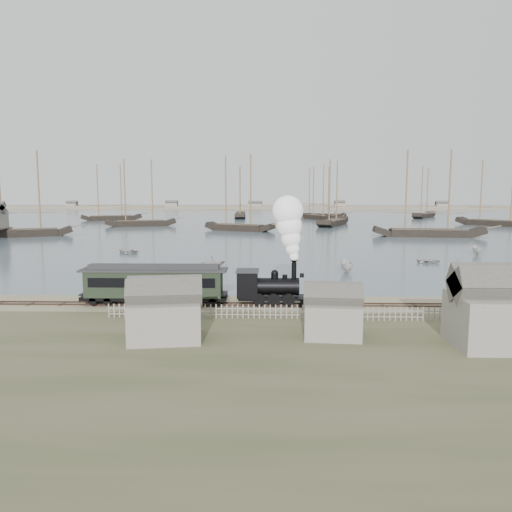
{
  "coord_description": "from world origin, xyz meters",
  "views": [
    {
      "loc": [
        -2.75,
        -47.4,
        10.55
      ],
      "look_at": [
        -3.99,
        6.52,
        3.5
      ],
      "focal_mm": 35.0,
      "sensor_mm": 36.0,
      "label": 1
    }
  ],
  "objects": [
    {
      "name": "beached_dinghy",
      "position": [
        -3.12,
        0.76,
        0.42
      ],
      "size": [
        3.04,
        4.18,
        0.85
      ],
      "primitive_type": "imported",
      "rotation": [
        0.0,
        0.0,
        1.54
      ],
      "color": "beige",
      "rests_on": "ground"
    },
    {
      "name": "rowboat_3",
      "position": [
        20.92,
        25.49,
        0.4
      ],
      "size": [
        3.43,
        3.95,
        0.68
      ],
      "primitive_type": "imported",
      "rotation": [
        0.0,
        0.0,
        1.19
      ],
      "color": "beige",
      "rests_on": "harbor_water"
    },
    {
      "name": "schooner_3",
      "position": [
        17.39,
        105.87,
        10.06
      ],
      "size": [
        13.23,
        22.91,
        20.0
      ],
      "primitive_type": null,
      "rotation": [
        0.0,
        0.0,
        1.19
      ],
      "color": "black",
      "rests_on": "harbor_water"
    },
    {
      "name": "schooner_5",
      "position": [
        66.55,
        105.24,
        10.06
      ],
      "size": [
        20.12,
        21.22,
        20.0
      ],
      "primitive_type": null,
      "rotation": [
        0.0,
        0.0,
        -0.83
      ],
      "color": "black",
      "rests_on": "harbor_water"
    },
    {
      "name": "rowboat_0",
      "position": [
        -19.01,
        16.18,
        0.5
      ],
      "size": [
        5.17,
        5.08,
        0.88
      ],
      "primitive_type": "imported",
      "rotation": [
        0.0,
        0.0,
        0.73
      ],
      "color": "beige",
      "rests_on": "harbor_water"
    },
    {
      "name": "rowboat_1",
      "position": [
        -10.14,
        19.75,
        0.95
      ],
      "size": [
        3.92,
        4.19,
        1.78
      ],
      "primitive_type": "imported",
      "rotation": [
        0.0,
        0.0,
        1.94
      ],
      "color": "beige",
      "rests_on": "harbor_water"
    },
    {
      "name": "ground",
      "position": [
        0.0,
        0.0,
        0.0
      ],
      "size": [
        600.0,
        600.0,
        0.0
      ],
      "primitive_type": "plane",
      "color": "tan",
      "rests_on": "ground"
    },
    {
      "name": "locomotive",
      "position": [
        -1.06,
        -2.0,
        4.51
      ],
      "size": [
        7.85,
        2.93,
        9.78
      ],
      "color": "black",
      "rests_on": "ground"
    },
    {
      "name": "rowboat_2",
      "position": [
        7.48,
        16.74,
        0.81
      ],
      "size": [
        3.89,
        1.49,
        1.5
      ],
      "primitive_type": "imported",
      "rotation": [
        0.0,
        0.0,
        3.13
      ],
      "color": "beige",
      "rests_on": "harbor_water"
    },
    {
      "name": "schooner_9",
      "position": [
        59.02,
        151.09,
        10.06
      ],
      "size": [
        14.45,
        18.82,
        20.0
      ],
      "primitive_type": null,
      "rotation": [
        0.0,
        0.0,
        0.99
      ],
      "color": "black",
      "rests_on": "harbor_water"
    },
    {
      "name": "passenger_coach",
      "position": [
        -13.26,
        -2.0,
        2.08
      ],
      "size": [
        13.53,
        2.61,
        3.29
      ],
      "color": "black",
      "rests_on": "ground"
    },
    {
      "name": "schooner_10",
      "position": [
        15.99,
        136.53,
        10.06
      ],
      "size": [
        11.54,
        18.28,
        20.0
      ],
      "primitive_type": null,
      "rotation": [
        0.0,
        0.0,
        -1.13
      ],
      "color": "black",
      "rests_on": "harbor_water"
    },
    {
      "name": "rowboat_5",
      "position": [
        31.77,
        34.88,
        0.82
      ],
      "size": [
        4.19,
        2.56,
        1.52
      ],
      "primitive_type": "imported",
      "rotation": [
        0.0,
        0.0,
        2.84
      ],
      "color": "beige",
      "rests_on": "harbor_water"
    },
    {
      "name": "schooner_7",
      "position": [
        -13.44,
        147.64,
        10.06
      ],
      "size": [
        5.03,
        19.13,
        20.0
      ],
      "primitive_type": null,
      "rotation": [
        0.0,
        0.0,
        1.6
      ],
      "color": "black",
      "rests_on": "harbor_water"
    },
    {
      "name": "far_spit",
      "position": [
        0.0,
        250.0,
        0.0
      ],
      "size": [
        500.0,
        20.0,
        1.8
      ],
      "primitive_type": "cube",
      "color": "tan",
      "rests_on": "ground"
    },
    {
      "name": "rowboat_4",
      "position": [
        22.93,
        19.6,
        0.84
      ],
      "size": [
        3.58,
        3.77,
        1.55
      ],
      "primitive_type": "imported",
      "rotation": [
        0.0,
        0.0,
        5.16
      ],
      "color": "beige",
      "rests_on": "harbor_water"
    },
    {
      "name": "schooner_8",
      "position": [
        17.65,
        148.95,
        10.06
      ],
      "size": [
        20.6,
        14.42,
        20.0
      ],
      "primitive_type": null,
      "rotation": [
        0.0,
        0.0,
        -0.51
      ],
      "color": "black",
      "rests_on": "harbor_water"
    },
    {
      "name": "schooner_4",
      "position": [
        34.51,
        68.67,
        10.06
      ],
      "size": [
        25.37,
        8.3,
        20.0
      ],
      "primitive_type": null,
      "rotation": [
        0.0,
        0.0,
        -0.1
      ],
      "color": "black",
      "rests_on": "harbor_water"
    },
    {
      "name": "picket_fence_east",
      "position": [
        12.5,
        -7.5,
        0.0
      ],
      "size": [
        15.0,
        0.1,
        1.2
      ],
      "primitive_type": null,
      "color": "gray",
      "rests_on": "ground"
    },
    {
      "name": "picket_fence_west",
      "position": [
        -6.5,
        -7.0,
        0.0
      ],
      "size": [
        19.0,
        0.1,
        1.2
      ],
      "primitive_type": null,
      "color": "gray",
      "rests_on": "ground"
    },
    {
      "name": "schooner_1",
      "position": [
        -40.7,
        101.0,
        10.06
      ],
      "size": [
        20.96,
        11.4,
        20.0
      ],
      "primitive_type": null,
      "rotation": [
        0.0,
        0.0,
        0.34
      ],
      "color": "black",
      "rests_on": "harbor_water"
    },
    {
      "name": "shed_right",
      "position": [
        13.0,
        -14.0,
        0.0
      ],
      "size": [
        6.0,
        5.0,
        5.1
      ],
      "primitive_type": null,
      "color": "gray",
      "rests_on": "ground"
    },
    {
      "name": "schooner_2",
      "position": [
        -10.15,
        84.18,
        10.06
      ],
      "size": [
        19.26,
        11.85,
        20.0
      ],
      "primitive_type": null,
      "rotation": [
        0.0,
        0.0,
        -0.42
      ],
      "color": "black",
      "rests_on": "harbor_water"
    },
    {
      "name": "harbor_water",
      "position": [
        0.0,
        170.0,
        0.03
      ],
      "size": [
        600.0,
        336.0,
        0.06
      ],
      "primitive_type": "cube",
      "color": "#485A67",
      "rests_on": "ground"
    },
    {
      "name": "rowboat_6",
      "position": [
        -26.52,
        35.91,
        0.5
      ],
      "size": [
        4.88,
        5.22,
        0.88
      ],
      "primitive_type": "imported",
      "rotation": [
        0.0,
        0.0,
        4.13
      ],
      "color": "beige",
      "rests_on": "harbor_water"
    },
    {
      "name": "shed_left",
      "position": [
        -10.0,
        -13.0,
        0.0
      ],
      "size": [
        5.0,
        4.0,
        4.1
      ],
      "primitive_type": null,
      "color": "gray",
      "rests_on": "ground"
    },
    {
      "name": "schooner_6",
      "position": [
        -58.62,
        130.15,
        10.06
      ],
      "size": [
        20.95,
        13.05,
        20.0
      ],
      "primitive_type": null,
      "rotation": [
        0.0,
        0.0,
        0.43
      ],
      "color": "black",
      "rests_on": "harbor_water"
    },
    {
      "name": "schooner_0",
      "position": [
        -59.26,
        66.63,
        10.06
      ],
      "size": [
        21.28,
        12.95,
        20.0
      ],
      "primitive_type": null,
      "rotation": [
        0.0,
        0.0,
        0.41
      ],
      "color": "black",
      "rests_on": "harbor_water"
    },
    {
      "name": "rail_track",
      "position": [
        0.0,
        -2.0,
        0.04
      ],
      "size": [
        120.0,
        1.8,
        0.16
      ],
      "color": "#3A251F",
      "rests_on": "ground"
    },
    {
      "name": "shed_mid",
      "position": [
        2.0,
        -12.0,
        0.0
      ],
      "size": [
        4.0,
        3.5,
        3.6
      ],
      "primitive_type": null,
      "color": "gray",
      "rests_on": "ground"
    }
  ]
}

